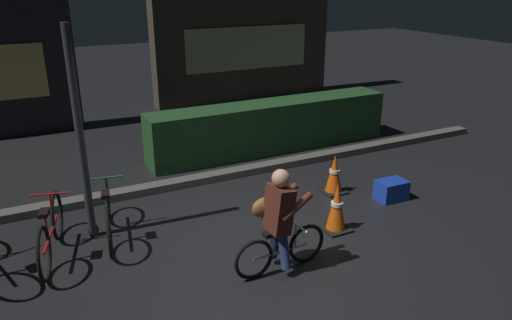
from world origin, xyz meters
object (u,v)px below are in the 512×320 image
object	(u,v)px
traffic_cone_near	(337,208)
blue_crate	(391,190)
parked_bike_left_mid	(51,232)
traffic_cone_far	(334,174)
parked_bike_center_left	(108,214)
street_post	(80,137)
cyclist	(278,221)

from	to	relation	value
traffic_cone_near	blue_crate	xyz separation A→B (m)	(1.30, 0.40, -0.17)
parked_bike_left_mid	blue_crate	world-z (taller)	parked_bike_left_mid
traffic_cone_far	blue_crate	size ratio (longest dim) A/B	1.40
blue_crate	traffic_cone_far	bearing A→B (deg)	135.53
parked_bike_center_left	traffic_cone_near	world-z (taller)	parked_bike_center_left
street_post	traffic_cone_far	world-z (taller)	street_post
traffic_cone_near	traffic_cone_far	world-z (taller)	traffic_cone_near
traffic_cone_near	blue_crate	size ratio (longest dim) A/B	1.52
cyclist	traffic_cone_near	bearing A→B (deg)	19.63
street_post	parked_bike_left_mid	size ratio (longest dim) A/B	1.75
street_post	traffic_cone_near	size ratio (longest dim) A/B	4.04
parked_bike_left_mid	blue_crate	bearing A→B (deg)	-82.93
parked_bike_left_mid	parked_bike_center_left	size ratio (longest dim) A/B	0.97
traffic_cone_near	cyclist	bearing A→B (deg)	-157.94
traffic_cone_near	cyclist	size ratio (longest dim) A/B	0.54
traffic_cone_far	cyclist	xyz separation A→B (m)	(-1.83, -1.47, 0.33)
street_post	parked_bike_left_mid	world-z (taller)	street_post
traffic_cone_far	blue_crate	distance (m)	0.88
parked_bike_left_mid	traffic_cone_far	xyz separation A→B (m)	(4.10, 0.02, -0.03)
parked_bike_center_left	cyclist	distance (m)	2.28
parked_bike_left_mid	blue_crate	xyz separation A→B (m)	(4.72, -0.59, -0.18)
parked_bike_left_mid	blue_crate	size ratio (longest dim) A/B	3.49
parked_bike_center_left	parked_bike_left_mid	bearing A→B (deg)	113.75
street_post	blue_crate	xyz separation A→B (m)	(4.21, -0.90, -1.20)
parked_bike_center_left	traffic_cone_far	world-z (taller)	parked_bike_center_left
street_post	cyclist	world-z (taller)	street_post
parked_bike_left_mid	traffic_cone_far	distance (m)	4.10
parked_bike_center_left	traffic_cone_far	distance (m)	3.40
traffic_cone_far	cyclist	world-z (taller)	cyclist
traffic_cone_near	traffic_cone_far	xyz separation A→B (m)	(0.68, 1.01, -0.03)
parked_bike_center_left	traffic_cone_near	bearing A→B (deg)	-103.37
cyclist	parked_bike_left_mid	bearing A→B (deg)	144.95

